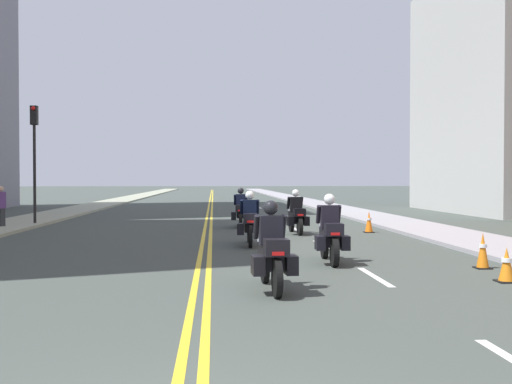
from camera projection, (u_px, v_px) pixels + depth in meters
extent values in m
plane|color=#3E4540|center=(211.00, 202.00, 51.77)|extent=(264.00, 264.00, 0.00)
cube|color=#979C84|center=(113.00, 202.00, 51.18)|extent=(2.77, 144.00, 0.12)
cube|color=gray|center=(307.00, 202.00, 52.35)|extent=(2.77, 144.00, 0.12)
cube|color=yellow|center=(209.00, 202.00, 51.76)|extent=(0.12, 132.00, 0.01)
cube|color=yellow|center=(212.00, 202.00, 51.77)|extent=(0.12, 132.00, 0.01)
cube|color=silver|center=(375.00, 277.00, 12.12)|extent=(0.14, 2.40, 0.01)
cube|color=silver|center=(321.00, 245.00, 18.10)|extent=(0.14, 2.40, 0.01)
cube|color=silver|center=(295.00, 228.00, 24.08)|extent=(0.14, 2.40, 0.01)
cube|color=silver|center=(278.00, 219.00, 30.07)|extent=(0.14, 2.40, 0.01)
cube|color=silver|center=(268.00, 212.00, 36.05)|extent=(0.14, 2.40, 0.01)
cube|color=silver|center=(260.00, 208.00, 42.03)|extent=(0.14, 2.40, 0.01)
cube|color=silver|center=(254.00, 204.00, 48.02)|extent=(0.14, 2.40, 0.01)
cube|color=silver|center=(250.00, 201.00, 54.00)|extent=(0.14, 2.40, 0.01)
cube|color=silver|center=(246.00, 199.00, 59.99)|extent=(0.14, 2.40, 0.01)
cube|color=#B2B3AE|center=(506.00, 91.00, 35.98)|extent=(7.10, 13.88, 14.44)
cylinder|color=black|center=(265.00, 266.00, 11.39)|extent=(0.14, 0.66, 0.65)
cylinder|color=black|center=(277.00, 278.00, 9.93)|extent=(0.14, 0.66, 0.65)
cube|color=silver|center=(265.00, 247.00, 11.38)|extent=(0.16, 0.33, 0.04)
cube|color=black|center=(271.00, 256.00, 10.65)|extent=(0.38, 1.14, 0.40)
cube|color=black|center=(276.00, 247.00, 9.99)|extent=(0.42, 0.38, 0.28)
cube|color=red|center=(278.00, 254.00, 9.80)|extent=(0.20, 0.04, 0.06)
cube|color=black|center=(258.00, 265.00, 10.18)|extent=(0.22, 0.45, 0.32)
cube|color=black|center=(291.00, 265.00, 10.25)|extent=(0.22, 0.45, 0.32)
cube|color=#B2C1CC|center=(267.00, 232.00, 11.11)|extent=(0.37, 0.14, 0.36)
cube|color=black|center=(271.00, 230.00, 10.59)|extent=(0.41, 0.28, 0.51)
cylinder|color=black|center=(256.00, 227.00, 10.71)|extent=(0.11, 0.29, 0.45)
cylinder|color=black|center=(283.00, 227.00, 10.77)|extent=(0.11, 0.29, 0.45)
sphere|color=black|center=(271.00, 208.00, 10.62)|extent=(0.26, 0.26, 0.26)
cylinder|color=black|center=(324.00, 245.00, 14.95)|extent=(0.15, 0.67, 0.66)
cylinder|color=black|center=(334.00, 252.00, 13.46)|extent=(0.15, 0.67, 0.66)
cube|color=silver|center=(324.00, 231.00, 14.94)|extent=(0.15, 0.32, 0.04)
cube|color=black|center=(329.00, 237.00, 14.20)|extent=(0.36, 1.14, 0.40)
cube|color=black|center=(334.00, 230.00, 13.52)|extent=(0.41, 0.37, 0.28)
cube|color=red|center=(335.00, 234.00, 13.33)|extent=(0.20, 0.04, 0.06)
cube|color=black|center=(320.00, 243.00, 13.74)|extent=(0.21, 0.45, 0.32)
cube|color=black|center=(344.00, 243.00, 13.76)|extent=(0.21, 0.45, 0.32)
cube|color=#B2C1CC|center=(326.00, 219.00, 14.66)|extent=(0.36, 0.13, 0.36)
cube|color=black|center=(330.00, 217.00, 14.14)|extent=(0.41, 0.27, 0.54)
cylinder|color=black|center=(318.00, 214.00, 14.28)|extent=(0.11, 0.28, 0.45)
cylinder|color=black|center=(339.00, 214.00, 14.29)|extent=(0.11, 0.28, 0.45)
sphere|color=white|center=(329.00, 199.00, 14.16)|extent=(0.26, 0.26, 0.26)
cylinder|color=black|center=(249.00, 231.00, 18.79)|extent=(0.13, 0.68, 0.68)
cylinder|color=black|center=(250.00, 236.00, 17.23)|extent=(0.13, 0.68, 0.68)
cube|color=silver|center=(249.00, 220.00, 18.78)|extent=(0.15, 0.32, 0.04)
cube|color=black|center=(250.00, 224.00, 18.01)|extent=(0.36, 1.20, 0.40)
cube|color=black|center=(250.00, 218.00, 17.30)|extent=(0.41, 0.37, 0.28)
cube|color=red|center=(250.00, 222.00, 17.11)|extent=(0.20, 0.04, 0.06)
cube|color=black|center=(240.00, 229.00, 17.53)|extent=(0.21, 0.45, 0.32)
cube|color=black|center=(260.00, 229.00, 17.55)|extent=(0.21, 0.45, 0.32)
cube|color=#B2C1CC|center=(249.00, 211.00, 18.50)|extent=(0.36, 0.13, 0.36)
cube|color=black|center=(250.00, 209.00, 17.95)|extent=(0.41, 0.27, 0.53)
cylinder|color=black|center=(242.00, 207.00, 18.09)|extent=(0.11, 0.28, 0.45)
cylinder|color=black|center=(258.00, 207.00, 18.11)|extent=(0.11, 0.28, 0.45)
sphere|color=white|center=(250.00, 195.00, 17.97)|extent=(0.26, 0.26, 0.26)
cylinder|color=black|center=(291.00, 224.00, 22.65)|extent=(0.15, 0.62, 0.61)
cylinder|color=black|center=(300.00, 227.00, 21.05)|extent=(0.15, 0.62, 0.61)
cube|color=silver|center=(291.00, 215.00, 22.64)|extent=(0.16, 0.33, 0.04)
cube|color=black|center=(295.00, 217.00, 21.84)|extent=(0.39, 1.24, 0.40)
cube|color=black|center=(299.00, 212.00, 21.12)|extent=(0.42, 0.38, 0.28)
cube|color=red|center=(300.00, 215.00, 20.93)|extent=(0.20, 0.04, 0.06)
cube|color=black|center=(290.00, 221.00, 21.33)|extent=(0.22, 0.45, 0.32)
cube|color=black|center=(306.00, 221.00, 21.40)|extent=(0.22, 0.45, 0.32)
cube|color=#B2C1CC|center=(293.00, 206.00, 22.35)|extent=(0.37, 0.14, 0.36)
cube|color=black|center=(296.00, 204.00, 21.78)|extent=(0.41, 0.28, 0.54)
cylinder|color=black|center=(288.00, 203.00, 21.90)|extent=(0.12, 0.29, 0.45)
cylinder|color=black|center=(301.00, 203.00, 21.96)|extent=(0.12, 0.29, 0.45)
sphere|color=white|center=(296.00, 193.00, 21.80)|extent=(0.26, 0.26, 0.26)
cylinder|color=black|center=(241.00, 218.00, 25.73)|extent=(0.16, 0.61, 0.61)
cylinder|color=black|center=(241.00, 221.00, 24.09)|extent=(0.16, 0.61, 0.61)
cube|color=silver|center=(241.00, 211.00, 25.73)|extent=(0.16, 0.33, 0.04)
cube|color=black|center=(241.00, 213.00, 24.91)|extent=(0.39, 1.26, 0.40)
cube|color=black|center=(241.00, 208.00, 24.16)|extent=(0.42, 0.38, 0.28)
cube|color=red|center=(241.00, 211.00, 23.98)|extent=(0.20, 0.04, 0.06)
cube|color=black|center=(234.00, 216.00, 24.41)|extent=(0.22, 0.45, 0.32)
cube|color=black|center=(248.00, 216.00, 24.42)|extent=(0.22, 0.45, 0.32)
cube|color=#B2C1CC|center=(241.00, 203.00, 25.42)|extent=(0.37, 0.14, 0.36)
cube|color=black|center=(241.00, 201.00, 24.85)|extent=(0.41, 0.28, 0.57)
cylinder|color=black|center=(235.00, 200.00, 24.99)|extent=(0.12, 0.29, 0.45)
cylinder|color=black|center=(247.00, 200.00, 25.00)|extent=(0.12, 0.29, 0.45)
sphere|color=black|center=(241.00, 191.00, 24.87)|extent=(0.26, 0.26, 0.26)
cube|color=black|center=(506.00, 281.00, 11.48)|extent=(0.37, 0.37, 0.03)
cone|color=orange|center=(507.00, 264.00, 11.47)|extent=(0.30, 0.30, 0.63)
cylinder|color=white|center=(507.00, 260.00, 11.47)|extent=(0.20, 0.20, 0.08)
cube|color=black|center=(369.00, 232.00, 22.27)|extent=(0.36, 0.36, 0.03)
cone|color=orange|center=(369.00, 221.00, 22.26)|extent=(0.29, 0.29, 0.76)
cylinder|color=white|center=(369.00, 219.00, 22.26)|extent=(0.19, 0.19, 0.08)
cube|color=black|center=(483.00, 268.00, 13.23)|extent=(0.33, 0.33, 0.03)
cone|color=orange|center=(483.00, 250.00, 13.23)|extent=(0.26, 0.26, 0.76)
cylinder|color=white|center=(483.00, 246.00, 13.22)|extent=(0.18, 0.18, 0.08)
cylinder|color=black|center=(35.00, 175.00, 25.46)|extent=(0.12, 0.12, 4.31)
cube|color=black|center=(34.00, 115.00, 25.41)|extent=(0.28, 0.28, 0.80)
sphere|color=red|center=(33.00, 108.00, 25.26)|extent=(0.18, 0.18, 0.18)
cube|color=#272B2E|center=(1.00, 219.00, 23.79)|extent=(0.28, 0.33, 0.82)
cube|color=#543574|center=(1.00, 200.00, 23.77)|extent=(0.32, 0.41, 0.65)
sphere|color=tan|center=(1.00, 189.00, 23.76)|extent=(0.22, 0.22, 0.22)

